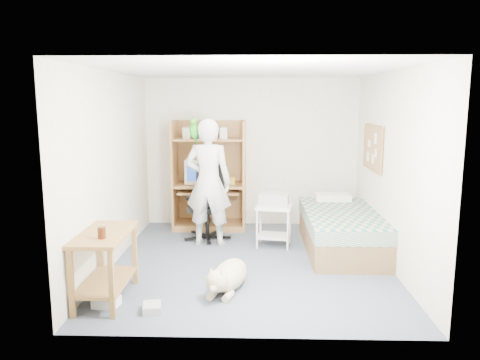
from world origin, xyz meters
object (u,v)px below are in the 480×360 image
(person, at_px, (208,182))
(dog, at_px, (228,276))
(side_desk, at_px, (105,256))
(bed, at_px, (341,230))
(office_chair, at_px, (208,213))
(printer_cart, at_px, (274,219))
(computer_hutch, at_px, (210,180))

(person, relative_size, dog, 1.82)
(side_desk, bearing_deg, person, 65.33)
(bed, height_order, person, person)
(office_chair, height_order, dog, office_chair)
(printer_cart, bearing_deg, person, -174.47)
(printer_cart, bearing_deg, side_desk, -124.88)
(computer_hutch, height_order, bed, computer_hutch)
(computer_hutch, bearing_deg, office_chair, -87.29)
(person, distance_m, printer_cart, 1.11)
(office_chair, distance_m, printer_cart, 1.08)
(bed, relative_size, side_desk, 2.02)
(dog, relative_size, printer_cart, 1.69)
(bed, height_order, office_chair, office_chair)
(side_desk, bearing_deg, dog, 11.96)
(side_desk, xyz_separation_m, printer_cart, (1.89, 1.94, -0.09))
(bed, xyz_separation_m, dog, (-1.55, -1.54, -0.12))
(computer_hutch, xyz_separation_m, side_desk, (-0.85, -2.94, -0.33))
(bed, distance_m, printer_cart, 0.98)
(person, bearing_deg, side_desk, 73.42)
(bed, bearing_deg, computer_hutch, 150.71)
(bed, xyz_separation_m, side_desk, (-2.85, -1.82, 0.21))
(office_chair, bearing_deg, side_desk, -102.71)
(bed, xyz_separation_m, office_chair, (-1.97, 0.50, 0.12))
(bed, relative_size, dog, 1.96)
(bed, xyz_separation_m, printer_cart, (-0.96, 0.12, 0.12))
(person, relative_size, printer_cart, 3.08)
(side_desk, relative_size, dog, 0.97)
(person, bearing_deg, office_chair, -74.35)
(computer_hutch, distance_m, bed, 2.35)
(person, bearing_deg, dog, 110.48)
(dog, bearing_deg, bed, 61.67)
(side_desk, distance_m, dog, 1.37)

